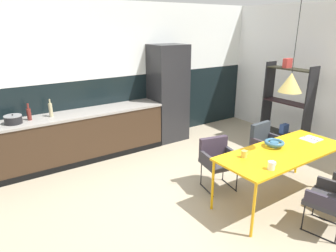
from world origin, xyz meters
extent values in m
plane|color=tan|center=(0.00, 0.00, 0.00)|extent=(8.44, 8.44, 0.00)
cube|color=black|center=(0.00, 2.82, 0.71)|extent=(6.49, 0.12, 1.41)
cube|color=white|center=(0.00, 2.82, 2.12)|extent=(6.49, 0.12, 1.41)
cube|color=#392719|center=(-1.37, 2.46, 0.43)|extent=(3.46, 0.60, 0.86)
cube|color=gray|center=(-1.37, 2.46, 0.88)|extent=(3.49, 0.63, 0.04)
cube|color=black|center=(-1.37, 2.15, 0.05)|extent=(3.46, 0.01, 0.10)
cube|color=#232326|center=(0.74, 2.46, 1.01)|extent=(0.72, 0.60, 2.02)
cube|color=#EFA412|center=(0.67, -0.47, 0.74)|extent=(1.98, 0.78, 0.03)
cylinder|color=#F2A80E|center=(-0.29, -0.12, 0.36)|extent=(0.04, 0.04, 0.72)
cylinder|color=#F3AB0B|center=(1.62, -0.12, 0.36)|extent=(0.04, 0.04, 0.72)
cylinder|color=#F5A718|center=(-0.29, -0.81, 0.36)|extent=(0.04, 0.04, 0.72)
cube|color=#333236|center=(0.17, 0.24, 0.42)|extent=(0.57, 0.55, 0.06)
cube|color=#352A37|center=(0.21, 0.44, 0.61)|extent=(0.46, 0.17, 0.31)
cube|color=#2F2F36|center=(0.39, 0.19, 0.52)|extent=(0.14, 0.42, 0.14)
cube|color=#353237|center=(-0.04, 0.29, 0.52)|extent=(0.14, 0.42, 0.14)
cylinder|color=black|center=(0.33, 0.01, 0.20)|extent=(0.02, 0.02, 0.39)
cylinder|color=black|center=(-0.06, 0.10, 0.20)|extent=(0.02, 0.02, 0.39)
cylinder|color=black|center=(0.41, 0.38, 0.20)|extent=(0.02, 0.02, 0.39)
cylinder|color=black|center=(0.01, 0.47, 0.20)|extent=(0.02, 0.02, 0.39)
cylinder|color=black|center=(0.37, 0.20, 0.01)|extent=(0.10, 0.41, 0.02)
cylinder|color=black|center=(-0.02, 0.28, 0.01)|extent=(0.10, 0.41, 0.02)
cube|color=#333236|center=(0.57, -1.21, 0.40)|extent=(0.57, 0.56, 0.06)
cube|color=#322D38|center=(0.35, -1.26, 0.50)|extent=(0.14, 0.41, 0.14)
cube|color=#373435|center=(0.78, -1.16, 0.50)|extent=(0.14, 0.41, 0.14)
cylinder|color=black|center=(0.33, -1.07, 0.18)|extent=(0.02, 0.02, 0.37)
cylinder|color=black|center=(0.72, -0.98, 0.18)|extent=(0.02, 0.02, 0.37)
cylinder|color=black|center=(0.37, -1.26, 0.01)|extent=(0.11, 0.41, 0.02)
cylinder|color=black|center=(0.76, -1.17, 0.01)|extent=(0.11, 0.41, 0.02)
cube|color=#333236|center=(1.34, 0.26, 0.40)|extent=(0.50, 0.48, 0.06)
cube|color=#31373D|center=(1.34, 0.46, 0.61)|extent=(0.46, 0.10, 0.36)
cube|color=#323139|center=(1.56, 0.28, 0.50)|extent=(0.07, 0.42, 0.14)
cube|color=#362E34|center=(1.13, 0.25, 0.50)|extent=(0.07, 0.42, 0.14)
cylinder|color=black|center=(1.55, 0.08, 0.18)|extent=(0.02, 0.02, 0.37)
cylinder|color=black|center=(1.15, 0.07, 0.18)|extent=(0.02, 0.02, 0.37)
cylinder|color=black|center=(1.54, 0.46, 0.18)|extent=(0.02, 0.02, 0.37)
cylinder|color=black|center=(1.14, 0.44, 0.18)|extent=(0.02, 0.02, 0.37)
cylinder|color=black|center=(1.54, 0.27, 0.01)|extent=(0.04, 0.41, 0.02)
cylinder|color=black|center=(1.14, 0.25, 0.01)|extent=(0.04, 0.41, 0.02)
cylinder|color=black|center=(1.06, -1.03, 0.18)|extent=(0.02, 0.02, 0.36)
cylinder|color=#33607F|center=(0.68, -0.30, 0.79)|extent=(0.12, 0.12, 0.08)
torus|color=#325F7A|center=(0.68, -0.30, 0.82)|extent=(0.28, 0.28, 0.05)
cube|color=white|center=(1.32, -0.43, 0.76)|extent=(0.13, 0.24, 0.01)
cube|color=white|center=(1.45, -0.43, 0.76)|extent=(0.13, 0.24, 0.01)
cube|color=#262628|center=(1.39, -0.43, 0.77)|extent=(0.01, 0.24, 0.00)
cylinder|color=gold|center=(0.06, -0.31, 0.80)|extent=(0.08, 0.08, 0.09)
torus|color=gold|center=(0.11, -0.31, 0.81)|extent=(0.06, 0.01, 0.06)
cylinder|color=white|center=(0.07, -0.73, 0.81)|extent=(0.09, 0.09, 0.10)
torus|color=white|center=(0.12, -0.73, 0.81)|extent=(0.07, 0.01, 0.07)
cylinder|color=black|center=(-2.25, 2.43, 0.96)|extent=(0.26, 0.26, 0.12)
cylinder|color=gray|center=(-2.25, 2.43, 1.03)|extent=(0.27, 0.27, 0.01)
sphere|color=black|center=(-2.25, 2.43, 1.05)|extent=(0.02, 0.02, 0.02)
cylinder|color=maroon|center=(-2.00, 2.49, 0.99)|extent=(0.07, 0.07, 0.19)
cylinder|color=maroon|center=(-2.00, 2.49, 1.13)|extent=(0.03, 0.03, 0.09)
cylinder|color=tan|center=(-1.65, 2.49, 1.02)|extent=(0.06, 0.06, 0.23)
cylinder|color=tan|center=(-1.65, 2.49, 1.17)|extent=(0.03, 0.03, 0.07)
cube|color=black|center=(2.51, 1.27, 0.84)|extent=(0.30, 0.03, 1.68)
cube|color=black|center=(2.51, 0.32, 0.84)|extent=(0.30, 0.03, 1.68)
cube|color=black|center=(2.51, 0.80, 0.25)|extent=(0.30, 0.93, 0.02)
cube|color=#334C8C|center=(2.51, 0.79, 0.36)|extent=(0.18, 0.10, 0.19)
cube|color=black|center=(2.51, 0.80, 0.91)|extent=(0.30, 0.93, 0.02)
cube|color=black|center=(2.51, 0.80, 1.58)|extent=(0.30, 0.93, 0.02)
cube|color=#B73833|center=(2.51, 0.90, 1.68)|extent=(0.18, 0.10, 0.18)
cylinder|color=black|center=(0.67, -0.44, 2.30)|extent=(0.01, 0.01, 0.96)
cone|color=tan|center=(0.67, -0.44, 1.70)|extent=(0.30, 0.30, 0.25)
camera|label=1|loc=(-2.78, -2.73, 2.40)|focal=32.27mm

